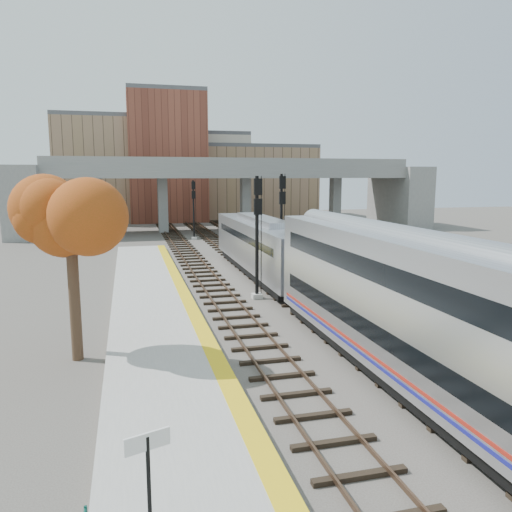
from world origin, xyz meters
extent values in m
plane|color=#47423D|center=(0.00, 0.00, 0.00)|extent=(160.00, 160.00, 0.00)
cube|color=#9E9E99|center=(-7.25, 0.00, 0.17)|extent=(4.50, 60.00, 0.35)
cube|color=yellow|center=(-5.35, 0.00, 0.35)|extent=(0.70, 60.00, 0.01)
cube|color=black|center=(-3.20, 12.50, 0.07)|extent=(2.50, 95.00, 0.14)
cube|color=brown|center=(-3.92, 12.50, 0.18)|extent=(0.07, 95.00, 0.14)
cube|color=brown|center=(-2.48, 12.50, 0.18)|extent=(0.07, 95.00, 0.14)
cube|color=black|center=(1.00, 12.50, 0.07)|extent=(2.50, 95.00, 0.14)
cube|color=brown|center=(0.28, 12.50, 0.18)|extent=(0.07, 95.00, 0.14)
cube|color=brown|center=(1.72, 12.50, 0.18)|extent=(0.07, 95.00, 0.14)
cube|color=black|center=(5.00, 12.50, 0.07)|extent=(2.50, 95.00, 0.14)
cube|color=brown|center=(4.28, 12.50, 0.18)|extent=(0.07, 95.00, 0.14)
cube|color=brown|center=(5.72, 12.50, 0.18)|extent=(0.07, 95.00, 0.14)
cube|color=slate|center=(5.00, 45.00, 7.75)|extent=(46.00, 10.00, 1.50)
cube|color=slate|center=(5.00, 40.20, 9.00)|extent=(46.00, 0.20, 1.00)
cube|color=slate|center=(5.00, 49.80, 9.00)|extent=(46.00, 0.20, 1.00)
cube|color=slate|center=(-12.00, 45.00, 3.50)|extent=(1.20, 1.60, 7.00)
cube|color=slate|center=(-4.00, 45.00, 3.50)|extent=(1.20, 1.60, 7.00)
cube|color=slate|center=(7.00, 45.00, 3.50)|extent=(1.20, 1.60, 7.00)
cube|color=slate|center=(20.00, 45.00, 3.50)|extent=(1.20, 1.60, 7.00)
cube|color=slate|center=(-20.00, 45.00, 4.25)|extent=(4.00, 12.00, 8.50)
cube|color=slate|center=(30.00, 45.00, 4.25)|extent=(4.00, 12.00, 8.50)
cube|color=#8F6D53|center=(-10.00, 65.00, 8.00)|extent=(18.00, 14.00, 16.00)
cube|color=#4C4C4F|center=(-10.00, 65.00, 16.30)|extent=(18.00, 14.00, 0.60)
cube|color=beige|center=(4.00, 70.00, 7.00)|extent=(16.00, 16.00, 14.00)
cube|color=#4C4C4F|center=(4.00, 70.00, 14.30)|extent=(16.00, 16.00, 0.60)
cube|color=brown|center=(-2.00, 62.00, 10.00)|extent=(12.00, 10.00, 20.00)
cube|color=#4C4C4F|center=(-2.00, 62.00, 20.30)|extent=(12.00, 10.00, 0.60)
cube|color=#8F6D53|center=(14.00, 68.00, 6.00)|extent=(20.00, 14.00, 12.00)
cube|color=#4C4C4F|center=(14.00, 68.00, 12.30)|extent=(20.00, 14.00, 0.60)
cube|color=black|center=(14.00, 28.00, 0.02)|extent=(14.00, 18.00, 0.04)
cube|color=#A8AAB2|center=(1.00, 14.30, 2.35)|extent=(3.00, 19.00, 3.20)
cube|color=black|center=(1.00, 23.82, 2.95)|extent=(2.20, 0.06, 1.10)
cube|color=black|center=(1.00, 14.30, 2.95)|extent=(3.02, 16.15, 0.50)
cube|color=black|center=(1.00, 14.30, 0.50)|extent=(2.70, 17.10, 0.50)
cube|color=#A8AAB2|center=(1.00, 14.30, 4.15)|extent=(1.60, 9.50, 0.40)
cube|color=#A8AAB2|center=(1.00, -8.30, 2.95)|extent=(3.00, 25.00, 4.60)
cube|color=black|center=(1.00, -8.30, 4.15)|extent=(3.02, 23.00, 0.75)
cube|color=black|center=(1.00, -8.30, 2.05)|extent=(3.02, 23.00, 0.65)
cube|color=maroon|center=(1.00, -8.30, 1.20)|extent=(3.03, 24.00, 0.12)
cube|color=navy|center=(1.00, -8.30, 1.00)|extent=(3.03, 24.00, 0.12)
cube|color=black|center=(1.00, -8.30, 0.45)|extent=(2.70, 23.75, 0.40)
cube|color=#9E9E99|center=(-1.10, 7.67, 0.15)|extent=(0.60, 0.60, 0.30)
cylinder|color=black|center=(-1.10, 7.67, 3.66)|extent=(0.21, 0.21, 7.32)
cube|color=black|center=(-1.10, 7.42, 6.69)|extent=(0.47, 0.18, 0.94)
cube|color=black|center=(-1.10, 7.42, 5.54)|extent=(0.47, 0.18, 0.94)
cube|color=#9E9E99|center=(3.00, 16.00, 0.15)|extent=(0.60, 0.60, 0.30)
cylinder|color=black|center=(3.00, 16.00, 3.73)|extent=(0.21, 0.21, 7.45)
cube|color=black|center=(3.00, 15.75, 6.81)|extent=(0.48, 0.18, 0.96)
cube|color=black|center=(3.00, 15.75, 5.64)|extent=(0.48, 0.18, 0.96)
cube|color=#9E9E99|center=(-1.10, 36.60, 0.15)|extent=(0.60, 0.60, 0.30)
cylinder|color=black|center=(-1.10, 36.60, 3.40)|extent=(0.19, 0.19, 6.81)
cube|color=black|center=(-1.10, 36.35, 6.22)|extent=(0.44, 0.18, 0.88)
cube|color=black|center=(-1.10, 36.35, 5.15)|extent=(0.44, 0.18, 0.88)
cylinder|color=black|center=(-8.27, -11.83, 1.45)|extent=(0.08, 0.08, 2.20)
cube|color=white|center=(-8.27, -11.83, 2.45)|extent=(0.87, 0.35, 0.35)
cylinder|color=#382619|center=(-10.62, -0.27, 2.89)|extent=(0.44, 0.44, 5.78)
ellipsoid|color=#B63F18|center=(-10.62, -0.27, 6.19)|extent=(3.60, 3.60, 4.13)
imported|color=#99999E|center=(9.89, 26.15, 0.71)|extent=(2.23, 4.14, 1.34)
imported|color=#99999E|center=(15.18, 28.51, 0.66)|extent=(1.39, 3.77, 1.23)
imported|color=#99999E|center=(15.51, 29.73, 0.70)|extent=(2.04, 4.61, 1.32)
camera|label=1|loc=(-8.45, -20.65, 7.34)|focal=35.00mm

